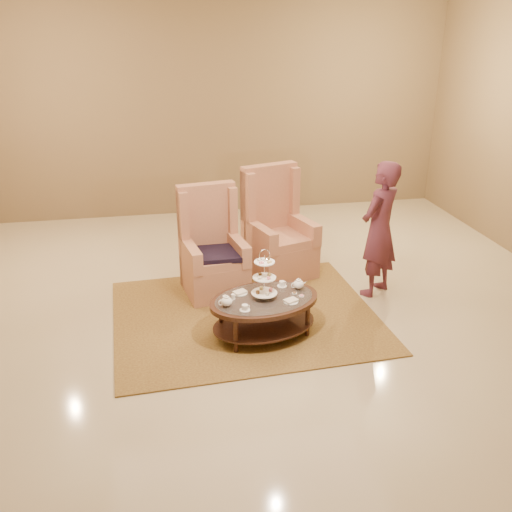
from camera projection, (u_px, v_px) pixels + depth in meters
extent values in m
plane|color=#C6B693|center=(259.00, 318.00, 6.50)|extent=(8.00, 8.00, 0.00)
cube|color=silver|center=(259.00, 318.00, 6.50)|extent=(8.00, 8.00, 0.02)
cube|color=olive|center=(213.00, 110.00, 9.45)|extent=(8.00, 0.04, 3.50)
cube|color=olive|center=(245.00, 315.00, 6.54)|extent=(3.05, 2.58, 0.02)
cylinder|color=black|center=(236.00, 336.00, 5.75)|extent=(0.06, 0.06, 0.39)
cylinder|color=black|center=(308.00, 320.00, 6.05)|extent=(0.06, 0.06, 0.39)
cylinder|color=black|center=(221.00, 317.00, 6.11)|extent=(0.06, 0.06, 0.39)
cylinder|color=black|center=(289.00, 303.00, 6.42)|extent=(0.06, 0.06, 0.39)
cylinder|color=white|center=(264.00, 277.00, 5.89)|extent=(0.01, 0.01, 0.49)
torus|color=white|center=(264.00, 255.00, 5.80)|extent=(0.12, 0.04, 0.12)
cylinder|color=white|center=(264.00, 293.00, 5.96)|extent=(0.33, 0.33, 0.01)
cylinder|color=white|center=(264.00, 278.00, 5.90)|extent=(0.29, 0.29, 0.01)
cylinder|color=white|center=(264.00, 262.00, 5.83)|extent=(0.26, 0.26, 0.01)
cylinder|color=#D96F77|center=(271.00, 290.00, 5.98)|extent=(0.05, 0.05, 0.03)
cylinder|color=tan|center=(261.00, 288.00, 6.02)|extent=(0.05, 0.05, 0.03)
cylinder|color=brown|center=(258.00, 292.00, 5.93)|extent=(0.05, 0.05, 0.03)
cylinder|color=beige|center=(267.00, 294.00, 5.89)|extent=(0.05, 0.05, 0.03)
ellipsoid|color=tan|center=(269.00, 274.00, 5.93)|extent=(0.05, 0.05, 0.03)
ellipsoid|color=brown|center=(260.00, 274.00, 5.94)|extent=(0.05, 0.05, 0.03)
ellipsoid|color=beige|center=(259.00, 278.00, 5.85)|extent=(0.05, 0.05, 0.03)
ellipsoid|color=#D96F77|center=(269.00, 278.00, 5.84)|extent=(0.05, 0.05, 0.03)
cube|color=brown|center=(267.00, 259.00, 5.87)|extent=(0.05, 0.04, 0.02)
cube|color=beige|center=(260.00, 260.00, 5.85)|extent=(0.05, 0.04, 0.02)
cube|color=#D96F77|center=(261.00, 263.00, 5.78)|extent=(0.05, 0.04, 0.02)
cube|color=tan|center=(269.00, 262.00, 5.79)|extent=(0.05, 0.04, 0.02)
ellipsoid|color=white|center=(227.00, 301.00, 5.79)|extent=(0.14, 0.14, 0.09)
cylinder|color=white|center=(226.00, 297.00, 5.77)|extent=(0.07, 0.07, 0.01)
sphere|color=white|center=(226.00, 296.00, 5.77)|extent=(0.02, 0.02, 0.02)
cone|color=white|center=(233.00, 300.00, 5.82)|extent=(0.08, 0.04, 0.05)
torus|color=white|center=(221.00, 303.00, 5.77)|extent=(0.07, 0.03, 0.07)
ellipsoid|color=white|center=(298.00, 284.00, 6.17)|extent=(0.14, 0.14, 0.09)
cylinder|color=white|center=(299.00, 280.00, 6.15)|extent=(0.07, 0.07, 0.01)
sphere|color=white|center=(299.00, 279.00, 6.14)|extent=(0.02, 0.02, 0.02)
cone|color=white|center=(304.00, 283.00, 6.19)|extent=(0.08, 0.04, 0.05)
torus|color=white|center=(294.00, 285.00, 6.14)|extent=(0.07, 0.03, 0.07)
cylinder|color=white|center=(245.00, 310.00, 5.73)|extent=(0.13, 0.13, 0.01)
cylinder|color=white|center=(245.00, 307.00, 5.72)|extent=(0.07, 0.07, 0.05)
torus|color=white|center=(248.00, 307.00, 5.73)|extent=(0.04, 0.02, 0.04)
cylinder|color=white|center=(282.00, 286.00, 6.24)|extent=(0.13, 0.13, 0.01)
cylinder|color=white|center=(282.00, 283.00, 6.23)|extent=(0.07, 0.07, 0.05)
torus|color=white|center=(285.00, 283.00, 6.24)|extent=(0.04, 0.02, 0.04)
cylinder|color=white|center=(240.00, 293.00, 6.08)|extent=(0.19, 0.19, 0.01)
cube|color=beige|center=(240.00, 292.00, 6.07)|extent=(0.17, 0.15, 0.02)
cylinder|color=white|center=(291.00, 301.00, 5.90)|extent=(0.19, 0.19, 0.01)
cube|color=beige|center=(291.00, 300.00, 5.89)|extent=(0.17, 0.15, 0.02)
cylinder|color=white|center=(233.00, 297.00, 5.94)|extent=(0.05, 0.05, 0.06)
cylinder|color=white|center=(302.00, 296.00, 6.00)|extent=(0.07, 0.07, 0.01)
cylinder|color=#D96F77|center=(302.00, 295.00, 6.00)|extent=(0.05, 0.05, 0.01)
cylinder|color=white|center=(294.00, 293.00, 6.06)|extent=(0.07, 0.07, 0.01)
cylinder|color=brown|center=(294.00, 293.00, 6.06)|extent=(0.05, 0.05, 0.01)
cylinder|color=white|center=(225.00, 297.00, 5.99)|extent=(0.07, 0.07, 0.01)
cylinder|color=beige|center=(225.00, 296.00, 5.99)|extent=(0.05, 0.05, 0.01)
cube|color=#BB7958|center=(215.00, 277.00, 7.02)|extent=(0.82, 0.82, 0.43)
cube|color=#BB7958|center=(215.00, 259.00, 6.87)|extent=(0.69, 0.69, 0.10)
cube|color=#BB7958|center=(207.00, 235.00, 7.10)|extent=(0.73, 0.25, 1.32)
cube|color=#BB7958|center=(183.00, 215.00, 6.85)|extent=(0.14, 0.24, 0.61)
cube|color=#BB7958|center=(231.00, 210.00, 7.05)|extent=(0.14, 0.24, 0.61)
cube|color=#BB7958|center=(191.00, 256.00, 6.75)|extent=(0.22, 0.65, 0.26)
cube|color=#BB7958|center=(239.00, 249.00, 6.93)|extent=(0.22, 0.65, 0.26)
cube|color=black|center=(216.00, 254.00, 6.82)|extent=(0.57, 0.52, 0.06)
cube|color=#BB7958|center=(280.00, 258.00, 7.53)|extent=(0.95, 0.95, 0.46)
cube|color=#BB7958|center=(282.00, 239.00, 7.38)|extent=(0.81, 0.81, 0.11)
cube|color=#BB7958|center=(269.00, 217.00, 7.61)|extent=(0.78, 0.37, 1.42)
cube|color=#BB7958|center=(248.00, 197.00, 7.30)|extent=(0.17, 0.26, 0.66)
cube|color=#BB7958|center=(292.00, 191.00, 7.58)|extent=(0.17, 0.26, 0.66)
cube|color=#BB7958|center=(261.00, 237.00, 7.21)|extent=(0.33, 0.70, 0.28)
cube|color=#BB7958|center=(303.00, 229.00, 7.48)|extent=(0.33, 0.70, 0.28)
imported|color=#542432|center=(379.00, 229.00, 6.80)|extent=(0.72, 0.68, 1.66)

